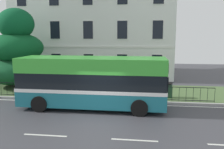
% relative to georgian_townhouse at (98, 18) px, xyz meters
% --- Properties ---
extents(ground_plane, '(60.00, 56.00, 0.18)m').
position_rel_georgian_townhouse_xyz_m(ground_plane, '(2.97, -15.60, -6.56)').
color(ground_plane, '#3E3E44').
extents(georgian_townhouse, '(16.78, 10.89, 12.78)m').
position_rel_georgian_townhouse_xyz_m(georgian_townhouse, '(0.00, 0.00, 0.00)').
color(georgian_townhouse, white).
rests_on(georgian_townhouse, ground_plane).
extents(iron_verge_railing, '(19.95, 0.04, 0.97)m').
position_rel_georgian_townhouse_xyz_m(iron_verge_railing, '(-0.00, -12.27, -5.93)').
color(iron_verge_railing, black).
rests_on(iron_verge_railing, ground_plane).
extents(evergreen_tree, '(5.19, 5.19, 6.59)m').
position_rel_georgian_townhouse_xyz_m(evergreen_tree, '(-5.45, -8.98, -3.70)').
color(evergreen_tree, '#423328').
rests_on(evergreen_tree, ground_plane).
extents(single_decker_bus, '(8.89, 2.73, 3.14)m').
position_rel_georgian_townhouse_xyz_m(single_decker_bus, '(2.23, -14.09, -4.90)').
color(single_decker_bus, '#1D6E7E').
rests_on(single_decker_bus, ground_plane).
extents(litter_bin, '(0.52, 0.52, 1.09)m').
position_rel_georgian_townhouse_xyz_m(litter_bin, '(7.09, -11.38, -5.88)').
color(litter_bin, '#23472D').
rests_on(litter_bin, ground_plane).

